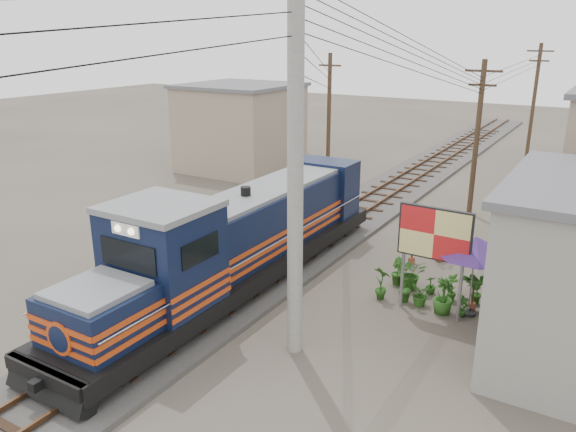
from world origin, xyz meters
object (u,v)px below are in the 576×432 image
Objects in this scene: locomotive at (237,243)px; market_umbrella at (476,246)px; vendor at (499,281)px; billboard at (434,237)px.

locomotive is 7.31m from market_umbrella.
locomotive is at bearing -163.33° from market_umbrella.
market_umbrella is at bearing 60.03° from vendor.
billboard is 1.99× the size of vendor.
market_umbrella reaches higher than vendor.
billboard reaches higher than market_umbrella.
locomotive is at bearing 22.91° from vendor.
vendor is at bearing 59.34° from market_umbrella.
billboard is at bearing 14.52° from locomotive.
billboard is at bearing 44.02° from vendor.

